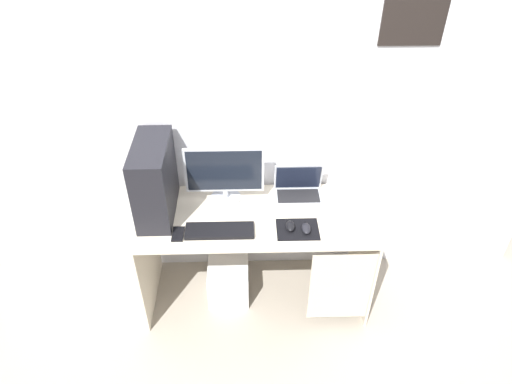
{
  "coord_description": "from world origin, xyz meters",
  "views": [
    {
      "loc": [
        -0.06,
        -2.26,
        2.71
      ],
      "look_at": [
        0.0,
        0.0,
        0.95
      ],
      "focal_mm": 32.68,
      "sensor_mm": 36.0,
      "label": 1
    }
  ],
  "objects_px": {
    "mouse_left": "(290,226)",
    "keyboard": "(220,231)",
    "pc_tower": "(154,180)",
    "laptop": "(298,191)",
    "cell_phone": "(178,234)",
    "mouse_right": "(306,229)",
    "monitor": "(224,174)",
    "subwoofer": "(228,281)"
  },
  "relations": [
    {
      "from": "pc_tower",
      "to": "monitor",
      "type": "distance_m",
      "value": 0.44
    },
    {
      "from": "mouse_left",
      "to": "mouse_right",
      "type": "distance_m",
      "value": 0.1
    },
    {
      "from": "laptop",
      "to": "cell_phone",
      "type": "height_order",
      "value": "laptop"
    },
    {
      "from": "mouse_left",
      "to": "cell_phone",
      "type": "bearing_deg",
      "value": -176.94
    },
    {
      "from": "monitor",
      "to": "laptop",
      "type": "distance_m",
      "value": 0.51
    },
    {
      "from": "monitor",
      "to": "keyboard",
      "type": "distance_m",
      "value": 0.37
    },
    {
      "from": "pc_tower",
      "to": "keyboard",
      "type": "distance_m",
      "value": 0.51
    },
    {
      "from": "mouse_right",
      "to": "cell_phone",
      "type": "xyz_separation_m",
      "value": [
        -0.78,
        -0.01,
        -0.02
      ]
    },
    {
      "from": "mouse_left",
      "to": "subwoofer",
      "type": "height_order",
      "value": "mouse_left"
    },
    {
      "from": "pc_tower",
      "to": "mouse_right",
      "type": "xyz_separation_m",
      "value": [
        0.92,
        -0.22,
        -0.22
      ]
    },
    {
      "from": "laptop",
      "to": "subwoofer",
      "type": "bearing_deg",
      "value": -159.79
    },
    {
      "from": "pc_tower",
      "to": "mouse_left",
      "type": "relative_size",
      "value": 5.14
    },
    {
      "from": "monitor",
      "to": "cell_phone",
      "type": "xyz_separation_m",
      "value": [
        -0.28,
        -0.34,
        -0.2
      ]
    },
    {
      "from": "pc_tower",
      "to": "mouse_left",
      "type": "height_order",
      "value": "pc_tower"
    },
    {
      "from": "pc_tower",
      "to": "monitor",
      "type": "xyz_separation_m",
      "value": [
        0.42,
        0.11,
        -0.04
      ]
    },
    {
      "from": "mouse_left",
      "to": "monitor",
      "type": "bearing_deg",
      "value": 143.33
    },
    {
      "from": "keyboard",
      "to": "mouse_left",
      "type": "distance_m",
      "value": 0.43
    },
    {
      "from": "pc_tower",
      "to": "subwoofer",
      "type": "xyz_separation_m",
      "value": [
        0.42,
        -0.05,
        -0.88
      ]
    },
    {
      "from": "subwoofer",
      "to": "mouse_left",
      "type": "bearing_deg",
      "value": -19.42
    },
    {
      "from": "pc_tower",
      "to": "cell_phone",
      "type": "bearing_deg",
      "value": -58.01
    },
    {
      "from": "monitor",
      "to": "subwoofer",
      "type": "xyz_separation_m",
      "value": [
        -0.0,
        -0.16,
        -0.83
      ]
    },
    {
      "from": "mouse_right",
      "to": "subwoofer",
      "type": "distance_m",
      "value": 0.84
    },
    {
      "from": "mouse_right",
      "to": "pc_tower",
      "type": "bearing_deg",
      "value": 166.69
    },
    {
      "from": "keyboard",
      "to": "mouse_left",
      "type": "height_order",
      "value": "mouse_left"
    },
    {
      "from": "laptop",
      "to": "keyboard",
      "type": "xyz_separation_m",
      "value": [
        -0.51,
        -0.34,
        -0.03
      ]
    },
    {
      "from": "mouse_right",
      "to": "mouse_left",
      "type": "bearing_deg",
      "value": 165.26
    },
    {
      "from": "mouse_left",
      "to": "keyboard",
      "type": "bearing_deg",
      "value": -177.35
    },
    {
      "from": "laptop",
      "to": "subwoofer",
      "type": "relative_size",
      "value": 1.12
    },
    {
      "from": "pc_tower",
      "to": "keyboard",
      "type": "height_order",
      "value": "pc_tower"
    },
    {
      "from": "mouse_left",
      "to": "pc_tower",
      "type": "bearing_deg",
      "value": 166.86
    },
    {
      "from": "monitor",
      "to": "subwoofer",
      "type": "height_order",
      "value": "monitor"
    },
    {
      "from": "pc_tower",
      "to": "mouse_right",
      "type": "height_order",
      "value": "pc_tower"
    },
    {
      "from": "cell_phone",
      "to": "keyboard",
      "type": "bearing_deg",
      "value": 3.76
    },
    {
      "from": "pc_tower",
      "to": "cell_phone",
      "type": "relative_size",
      "value": 3.8
    },
    {
      "from": "keyboard",
      "to": "mouse_right",
      "type": "distance_m",
      "value": 0.53
    },
    {
      "from": "mouse_left",
      "to": "cell_phone",
      "type": "height_order",
      "value": "mouse_left"
    },
    {
      "from": "mouse_right",
      "to": "subwoofer",
      "type": "relative_size",
      "value": 0.34
    },
    {
      "from": "pc_tower",
      "to": "keyboard",
      "type": "xyz_separation_m",
      "value": [
        0.4,
        -0.21,
        -0.23
      ]
    },
    {
      "from": "keyboard",
      "to": "subwoofer",
      "type": "relative_size",
      "value": 1.47
    },
    {
      "from": "pc_tower",
      "to": "cell_phone",
      "type": "distance_m",
      "value": 0.36
    },
    {
      "from": "pc_tower",
      "to": "laptop",
      "type": "relative_size",
      "value": 1.55
    },
    {
      "from": "monitor",
      "to": "subwoofer",
      "type": "relative_size",
      "value": 1.77
    }
  ]
}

